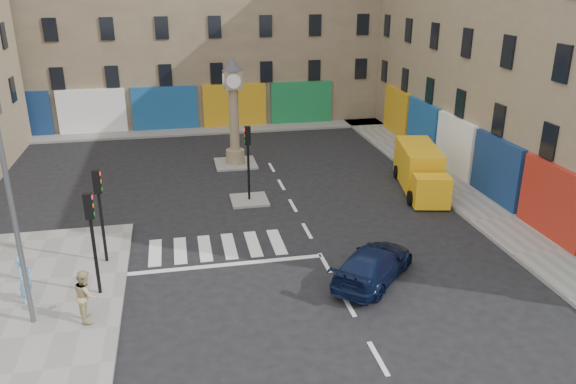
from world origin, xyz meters
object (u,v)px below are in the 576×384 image
object	(u,v)px
lamp_post	(8,185)
pedestrian_blue	(25,279)
traffic_light_left_far	(99,201)
navy_sedan	(373,264)
traffic_light_island	(248,151)
pedestrian_tan	(86,295)
traffic_light_left_near	(92,228)
clock_pillar	(234,106)
yellow_van	(420,169)

from	to	relation	value
lamp_post	pedestrian_blue	xyz separation A→B (m)	(-0.40, 1.30, -3.80)
traffic_light_left_far	navy_sedan	world-z (taller)	traffic_light_left_far
navy_sedan	pedestrian_blue	bearing A→B (deg)	39.82
traffic_light_island	pedestrian_tan	size ratio (longest dim) A/B	2.14
traffic_light_left_near	pedestrian_blue	bearing A→B (deg)	-177.61
traffic_light_left_far	navy_sedan	distance (m)	10.39
clock_pillar	lamp_post	bearing A→B (deg)	-118.35
pedestrian_blue	traffic_light_island	bearing A→B (deg)	-33.20
traffic_light_left_far	clock_pillar	size ratio (longest dim) A/B	0.61
lamp_post	pedestrian_blue	bearing A→B (deg)	107.15
navy_sedan	traffic_light_left_far	bearing A→B (deg)	24.89
navy_sedan	pedestrian_blue	distance (m)	12.01
traffic_light_left_near	lamp_post	world-z (taller)	lamp_post
traffic_light_left_near	traffic_light_left_far	world-z (taller)	same
traffic_light_island	lamp_post	distance (m)	12.52
traffic_light_left_far	pedestrian_tan	bearing A→B (deg)	-92.46
pedestrian_tan	pedestrian_blue	bearing A→B (deg)	43.60
traffic_light_island	yellow_van	bearing A→B (deg)	-0.09
traffic_light_island	clock_pillar	xyz separation A→B (m)	(0.00, 6.00, 0.96)
traffic_light_left_near	traffic_light_left_far	bearing A→B (deg)	90.00
traffic_light_left_near	clock_pillar	size ratio (longest dim) A/B	0.61
traffic_light_left_near	yellow_van	bearing A→B (deg)	26.99
navy_sedan	pedestrian_tan	distance (m)	9.89
clock_pillar	yellow_van	size ratio (longest dim) A/B	0.99
traffic_light_left_far	lamp_post	bearing A→B (deg)	-116.57
yellow_van	pedestrian_blue	size ratio (longest dim) A/B	3.65
navy_sedan	pedestrian_blue	size ratio (longest dim) A/B	2.60
pedestrian_blue	pedestrian_tan	distance (m)	2.61
navy_sedan	yellow_van	distance (m)	10.27
yellow_van	pedestrian_tan	world-z (taller)	yellow_van
navy_sedan	yellow_van	size ratio (longest dim) A/B	0.71
lamp_post	navy_sedan	bearing A→B (deg)	2.96
clock_pillar	pedestrian_blue	world-z (taller)	clock_pillar
traffic_light_island	navy_sedan	world-z (taller)	traffic_light_island
lamp_post	yellow_van	distance (m)	19.84
lamp_post	traffic_light_island	bearing A→B (deg)	48.29
pedestrian_tan	traffic_light_left_far	bearing A→B (deg)	-13.63
traffic_light_left_near	yellow_van	world-z (taller)	traffic_light_left_near
clock_pillar	yellow_van	distance (m)	11.09
clock_pillar	pedestrian_blue	size ratio (longest dim) A/B	3.62
traffic_light_left_far	yellow_van	xyz separation A→B (m)	(15.29, 5.39, -1.55)
traffic_light_island	clock_pillar	bearing A→B (deg)	90.00
pedestrian_blue	traffic_light_left_near	bearing A→B (deg)	-73.36
lamp_post	yellow_van	size ratio (longest dim) A/B	1.35
traffic_light_left_near	navy_sedan	xyz separation A→B (m)	(9.68, -0.80, -1.99)
navy_sedan	yellow_van	bearing A→B (deg)	-79.96
clock_pillar	pedestrian_tan	world-z (taller)	clock_pillar
pedestrian_blue	clock_pillar	bearing A→B (deg)	-17.52
lamp_post	navy_sedan	size ratio (longest dim) A/B	1.90
traffic_light_left_near	lamp_post	distance (m)	3.21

